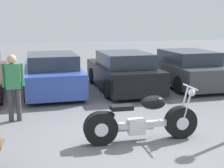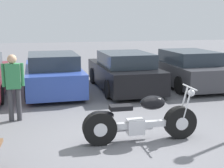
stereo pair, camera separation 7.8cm
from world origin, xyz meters
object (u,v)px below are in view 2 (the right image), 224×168
Objects in this scene: parked_car_black at (124,72)px; motorcycle at (140,121)px; person_standing at (13,82)px; parked_car_blue at (53,74)px; parked_car_dark_grey at (186,69)px.

motorcycle is at bearing -102.59° from parked_car_black.
parked_car_black is at bearing 37.86° from person_standing.
parked_car_blue is 3.25m from person_standing.
parked_car_blue is 2.52× the size of person_standing.
person_standing is (-3.59, -2.79, 0.34)m from parked_car_black.
person_standing reaches higher than parked_car_blue.
motorcycle is 3.27m from person_standing.
motorcycle is 4.93m from parked_car_black.
parked_car_black and parked_car_dark_grey have the same top height.
parked_car_blue is 4.94m from parked_car_dark_grey.
motorcycle is at bearing -74.55° from parked_car_blue.
motorcycle is 0.58× the size of parked_car_dark_grey.
parked_car_blue is 2.48m from parked_car_black.
parked_car_dark_grey is at bearing 25.09° from person_standing.
parked_car_dark_grey is (3.54, 4.85, 0.19)m from motorcycle.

